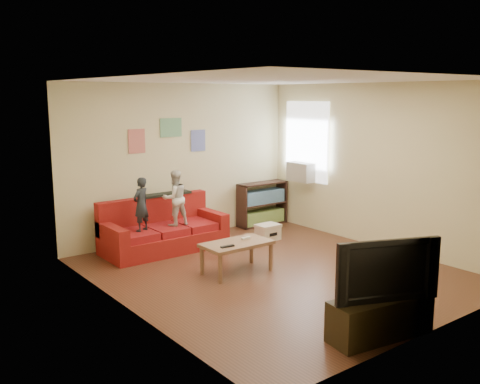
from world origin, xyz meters
TOP-DOWN VIEW (x-y plane):
  - room_shell at (0.00, 0.00)m, footprint 4.52×5.02m
  - sofa at (-0.70, 1.98)m, footprint 1.98×0.91m
  - child_a at (-1.15, 1.81)m, footprint 0.36×0.31m
  - child_b at (-0.55, 1.81)m, footprint 0.45×0.36m
  - coffee_table at (-0.43, 0.31)m, footprint 0.99×0.54m
  - remote at (-0.68, 0.19)m, footprint 0.21×0.07m
  - game_controller at (-0.23, 0.36)m, footprint 0.15×0.05m
  - bookshelf at (1.69, 2.30)m, footprint 1.04×0.31m
  - window at (2.22, 1.65)m, footprint 0.04×1.08m
  - ac_unit at (2.10, 1.65)m, footprint 0.28×0.55m
  - artwork_left at (-0.85, 2.48)m, footprint 0.30×0.01m
  - artwork_center at (-0.20, 2.48)m, footprint 0.42×0.01m
  - artwork_right at (0.35, 2.48)m, footprint 0.30×0.01m
  - file_box at (1.06, 1.38)m, footprint 0.40×0.31m
  - tv_stand at (-0.49, -2.25)m, footprint 1.20×0.57m
  - television at (-0.49, -2.25)m, footprint 1.10×0.57m
  - tissue at (0.66, 1.13)m, footprint 0.13×0.13m

SIDE VIEW (x-z plane):
  - tissue at x=0.66m, z-range 0.00..0.11m
  - file_box at x=1.06m, z-range 0.00..0.28m
  - tv_stand at x=-0.49m, z-range 0.00..0.43m
  - sofa at x=-0.70m, z-range -0.14..0.73m
  - bookshelf at x=1.69m, z-range -0.04..0.79m
  - coffee_table at x=-0.43m, z-range 0.16..0.60m
  - remote at x=-0.68m, z-range 0.45..0.47m
  - game_controller at x=-0.23m, z-range 0.45..0.48m
  - television at x=-0.49m, z-range 0.43..1.08m
  - child_a at x=-1.15m, z-range 0.42..1.26m
  - child_b at x=-0.55m, z-range 0.42..1.32m
  - ac_unit at x=2.10m, z-range 0.91..1.26m
  - room_shell at x=0.00m, z-range -0.01..2.71m
  - window at x=2.22m, z-range 0.90..2.38m
  - artwork_right at x=0.35m, z-range 1.51..1.89m
  - artwork_left at x=-0.85m, z-range 1.55..1.95m
  - artwork_center at x=-0.20m, z-range 1.79..2.11m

